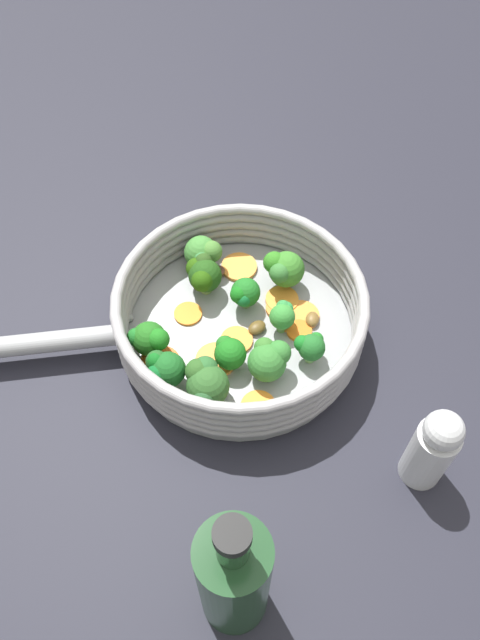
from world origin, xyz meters
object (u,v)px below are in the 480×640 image
(carrot_slice_2, at_px, (301,316))
(carrot_slice_10, at_px, (279,309))
(broccoli_floret_6, at_px, (269,359))
(carrot_slice_1, at_px, (290,318))
(broccoli_floret_4, at_px, (164,369))
(carrot_slice_5, at_px, (188,314))
(broccoli_floret_8, at_px, (231,352))
(carrot_slice_6, at_px, (160,363))
(broccoli_floret_7, at_px, (310,346))
(mushroom_piece_0, at_px, (256,331))
(carrot_slice_9, at_px, (237,340))
(skillet, at_px, (240,332))
(broccoli_floret_0, at_px, (203,253))
(carrot_slice_7, at_px, (258,406))
(mushroom_piece_2, at_px, (217,273))
(broccoli_floret_9, at_px, (206,382))
(broccoli_floret_5, at_px, (283,315))
(mushroom_piece_1, at_px, (312,319))
(broccoli_floret_10, at_px, (149,339))
(carrot_slice_0, at_px, (216,360))
(broccoli_floret_1, at_px, (203,274))
(carrot_slice_3, at_px, (282,300))
(salt_shaker, at_px, (433,448))
(carrot_slice_4, at_px, (299,331))
(carrot_slice_8, at_px, (239,267))
(broccoli_floret_3, at_px, (284,269))
(broccoli_floret_2, at_px, (246,294))

(carrot_slice_2, xyz_separation_m, carrot_slice_10, (-0.03, 0.00, 0.00))
(carrot_slice_10, height_order, broccoli_floret_6, broccoli_floret_6)
(carrot_slice_1, relative_size, broccoli_floret_6, 0.88)
(broccoli_floret_4, bearing_deg, carrot_slice_5, 89.74)
(carrot_slice_5, relative_size, broccoli_floret_8, 0.78)
(carrot_slice_6, distance_m, broccoli_floret_7, 0.17)
(mushroom_piece_0, bearing_deg, carrot_slice_9, -143.77)
(skillet, distance_m, broccoli_floret_0, 0.11)
(carrot_slice_1, height_order, carrot_slice_7, same)
(mushroom_piece_2, bearing_deg, carrot_slice_1, -25.16)
(broccoli_floret_4, relative_size, broccoli_floret_9, 0.85)
(carrot_slice_1, height_order, carrot_slice_5, same)
(carrot_slice_1, distance_m, carrot_slice_6, 0.16)
(carrot_slice_5, height_order, broccoli_floret_5, broccoli_floret_5)
(carrot_slice_1, xyz_separation_m, mushroom_piece_0, (-0.04, -0.03, 0.00))
(broccoli_floret_5, relative_size, mushroom_piece_1, 1.96)
(broccoli_floret_10, bearing_deg, carrot_slice_0, 2.91)
(carrot_slice_9, relative_size, broccoli_floret_1, 0.74)
(carrot_slice_2, height_order, broccoli_floret_7, broccoli_floret_7)
(carrot_slice_0, xyz_separation_m, carrot_slice_3, (0.06, 0.10, 0.00))
(mushroom_piece_2, xyz_separation_m, salt_shaker, (0.26, -0.20, 0.03))
(carrot_slice_9, height_order, broccoli_floret_9, broccoli_floret_9)
(carrot_slice_7, relative_size, carrot_slice_10, 1.23)
(carrot_slice_10, distance_m, broccoli_floret_5, 0.03)
(carrot_slice_4, height_order, carrot_slice_8, same)
(carrot_slice_6, bearing_deg, broccoli_floret_5, 31.47)
(carrot_slice_0, bearing_deg, carrot_slice_10, 55.95)
(broccoli_floret_8, bearing_deg, carrot_slice_8, 97.77)
(carrot_slice_4, distance_m, broccoli_floret_10, 0.17)
(broccoli_floret_3, xyz_separation_m, broccoli_floret_4, (-0.10, -0.16, -0.00))
(carrot_slice_6, bearing_deg, salt_shaker, -11.63)
(salt_shaker, bearing_deg, carrot_slice_9, 153.39)
(carrot_slice_4, bearing_deg, carrot_slice_8, 137.60)
(broccoli_floret_6, distance_m, broccoli_floret_8, 0.04)
(carrot_slice_8, relative_size, mushroom_piece_1, 2.14)
(mushroom_piece_1, bearing_deg, carrot_slice_0, -142.72)
(broccoli_floret_4, bearing_deg, carrot_slice_0, 38.59)
(carrot_slice_1, relative_size, carrot_slice_10, 1.33)
(broccoli_floret_4, xyz_separation_m, broccoli_floret_7, (0.15, 0.06, -0.00))
(broccoli_floret_0, height_order, broccoli_floret_2, broccoli_floret_0)
(carrot_slice_4, bearing_deg, skillet, -173.68)
(broccoli_floret_2, distance_m, broccoli_floret_6, 0.09)
(mushroom_piece_2, relative_size, salt_shaker, 0.20)
(broccoli_floret_3, xyz_separation_m, broccoli_floret_5, (0.01, -0.06, -0.01))
(carrot_slice_5, distance_m, broccoli_floret_10, 0.07)
(broccoli_floret_0, distance_m, mushroom_piece_1, 0.15)
(carrot_slice_5, xyz_separation_m, broccoli_floret_7, (0.15, -0.03, 0.02))
(carrot_slice_7, bearing_deg, mushroom_piece_0, 102.06)
(carrot_slice_1, height_order, broccoli_floret_2, broccoli_floret_2)
(skillet, xyz_separation_m, broccoli_floret_9, (-0.02, -0.09, 0.04))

